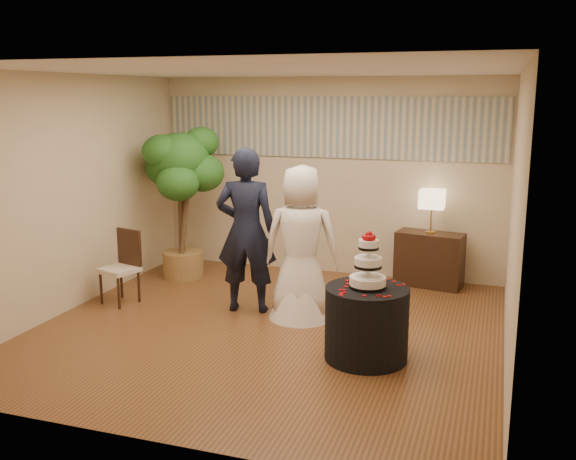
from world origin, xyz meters
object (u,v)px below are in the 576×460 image
(bride, at_px, (301,243))
(groom, at_px, (246,231))
(table_lamp, at_px, (432,212))
(cake_table, at_px, (367,323))
(wedding_cake, at_px, (368,260))
(ficus_tree, at_px, (181,202))
(console, at_px, (429,259))
(side_chair, at_px, (119,268))

(bride, bearing_deg, groom, -12.03)
(bride, distance_m, table_lamp, 2.17)
(cake_table, bearing_deg, wedding_cake, 0.00)
(cake_table, relative_size, table_lamp, 1.41)
(ficus_tree, bearing_deg, cake_table, -33.54)
(bride, distance_m, ficus_tree, 2.37)
(console, relative_size, table_lamp, 1.52)
(cake_table, height_order, table_lamp, table_lamp)
(groom, height_order, table_lamp, groom)
(table_lamp, bearing_deg, wedding_cake, -96.52)
(cake_table, height_order, wedding_cake, wedding_cake)
(cake_table, bearing_deg, table_lamp, 83.48)
(bride, distance_m, cake_table, 1.45)
(ficus_tree, relative_size, side_chair, 2.37)
(groom, height_order, wedding_cake, groom)
(console, bearing_deg, cake_table, -86.67)
(cake_table, bearing_deg, ficus_tree, 146.46)
(console, relative_size, side_chair, 0.97)
(bride, height_order, wedding_cake, bride)
(wedding_cake, xyz_separation_m, table_lamp, (0.31, 2.70, 0.02))
(ficus_tree, height_order, side_chair, ficus_tree)
(groom, height_order, side_chair, groom)
(groom, distance_m, table_lamp, 2.61)
(groom, xyz_separation_m, wedding_cake, (1.65, -0.98, 0.03))
(side_chair, bearing_deg, ficus_tree, 97.85)
(side_chair, bearing_deg, cake_table, 3.78)
(groom, relative_size, bride, 1.10)
(cake_table, xyz_separation_m, ficus_tree, (-3.06, 2.03, 0.72))
(cake_table, bearing_deg, console, 83.48)
(bride, xyz_separation_m, ficus_tree, (-2.10, 1.09, 0.18))
(bride, height_order, table_lamp, bride)
(table_lamp, distance_m, side_chair, 4.11)
(bride, relative_size, side_chair, 1.96)
(cake_table, relative_size, wedding_cake, 1.46)
(table_lamp, bearing_deg, ficus_tree, -168.80)
(bride, bearing_deg, ficus_tree, -36.63)
(groom, bearing_deg, cake_table, 138.07)
(ficus_tree, bearing_deg, table_lamp, 11.20)
(groom, height_order, cake_table, groom)
(wedding_cake, distance_m, ficus_tree, 3.67)
(wedding_cake, bearing_deg, ficus_tree, 146.46)
(bride, xyz_separation_m, table_lamp, (1.27, 1.76, 0.13))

